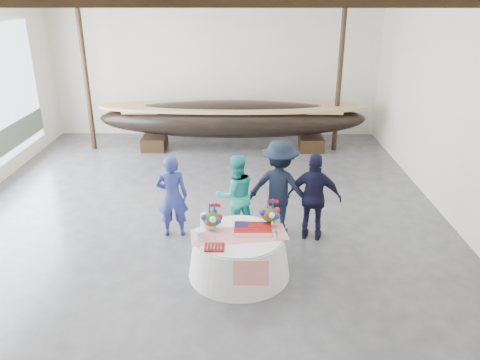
{
  "coord_description": "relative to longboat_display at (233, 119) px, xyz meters",
  "views": [
    {
      "loc": [
        0.89,
        -8.54,
        4.34
      ],
      "look_at": [
        0.81,
        -0.59,
        1.08
      ],
      "focal_mm": 35.0,
      "sensor_mm": 36.0,
      "label": 1
    }
  ],
  "objects": [
    {
      "name": "floor",
      "position": [
        -0.55,
        -4.45,
        -0.91
      ],
      "size": [
        10.0,
        12.0,
        0.01
      ],
      "primitive_type": "cube",
      "color": "#3D3D42",
      "rests_on": "ground"
    },
    {
      "name": "wall_back",
      "position": [
        -0.55,
        1.55,
        1.34
      ],
      "size": [
        10.0,
        0.02,
        4.5
      ],
      "primitive_type": "cube",
      "color": "silver",
      "rests_on": "ground"
    },
    {
      "name": "wall_front",
      "position": [
        -0.55,
        -10.45,
        1.34
      ],
      "size": [
        10.0,
        0.02,
        4.5
      ],
      "primitive_type": "cube",
      "color": "silver",
      "rests_on": "ground"
    },
    {
      "name": "wall_right",
      "position": [
        4.45,
        -4.45,
        1.34
      ],
      "size": [
        0.02,
        12.0,
        4.5
      ],
      "primitive_type": "cube",
      "color": "silver",
      "rests_on": "ground"
    },
    {
      "name": "pavilion_structure",
      "position": [
        -0.55,
        -3.67,
        3.09
      ],
      "size": [
        9.8,
        11.76,
        4.5
      ],
      "color": "black",
      "rests_on": "ground"
    },
    {
      "name": "longboat_display",
      "position": [
        0.0,
        0.0,
        0.0
      ],
      "size": [
        7.59,
        1.52,
        1.42
      ],
      "color": "black",
      "rests_on": "ground"
    },
    {
      "name": "banquet_table",
      "position": [
        0.26,
        -6.44,
        -0.55
      ],
      "size": [
        1.65,
        1.65,
        0.71
      ],
      "color": "silver",
      "rests_on": "ground"
    },
    {
      "name": "tabletop_items",
      "position": [
        0.25,
        -6.26,
        -0.05
      ],
      "size": [
        1.59,
        1.02,
        0.4
      ],
      "color": "red",
      "rests_on": "banquet_table"
    },
    {
      "name": "guest_woman_blue",
      "position": [
        -0.99,
        -5.14,
        -0.11
      ],
      "size": [
        0.61,
        0.43,
        1.59
      ],
      "primitive_type": "imported",
      "rotation": [
        0.0,
        0.0,
        3.23
      ],
      "color": "navy",
      "rests_on": "ground"
    },
    {
      "name": "guest_woman_teal",
      "position": [
        0.18,
        -5.04,
        -0.12
      ],
      "size": [
        0.91,
        0.81,
        1.57
      ],
      "primitive_type": "imported",
      "rotation": [
        0.0,
        0.0,
        3.47
      ],
      "color": "#21ACA2",
      "rests_on": "ground"
    },
    {
      "name": "guest_man_left",
      "position": [
        1.0,
        -5.01,
        0.01
      ],
      "size": [
        1.34,
        1.02,
        1.83
      ],
      "primitive_type": "imported",
      "rotation": [
        0.0,
        0.0,
        2.82
      ],
      "color": "black",
      "rests_on": "ground"
    },
    {
      "name": "guest_man_right",
      "position": [
        1.62,
        -5.24,
        -0.08
      ],
      "size": [
        1.04,
        0.62,
        1.66
      ],
      "primitive_type": "imported",
      "rotation": [
        0.0,
        0.0,
        2.91
      ],
      "color": "black",
      "rests_on": "ground"
    }
  ]
}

